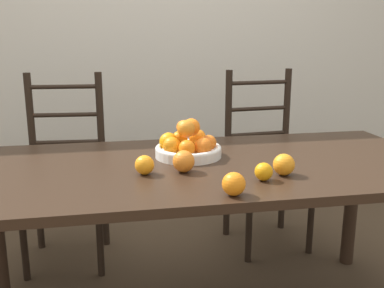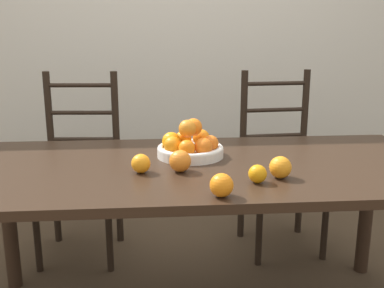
# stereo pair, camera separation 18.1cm
# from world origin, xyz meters

# --- Properties ---
(wall_back) EXTENTS (8.00, 0.06, 2.60)m
(wall_back) POSITION_xyz_m (0.00, 1.45, 1.30)
(wall_back) COLOR beige
(wall_back) RESTS_ON ground_plane
(dining_table) EXTENTS (1.97, 0.89, 0.73)m
(dining_table) POSITION_xyz_m (0.00, 0.00, 0.65)
(dining_table) COLOR black
(dining_table) RESTS_ON ground_plane
(fruit_bowl) EXTENTS (0.28, 0.28, 0.16)m
(fruit_bowl) POSITION_xyz_m (-0.04, 0.11, 0.78)
(fruit_bowl) COLOR white
(fruit_bowl) RESTS_ON dining_table
(orange_loose_0) EXTENTS (0.08, 0.08, 0.08)m
(orange_loose_0) POSITION_xyz_m (0.27, -0.21, 0.77)
(orange_loose_0) COLOR orange
(orange_loose_0) RESTS_ON dining_table
(orange_loose_1) EXTENTS (0.07, 0.07, 0.07)m
(orange_loose_1) POSITION_xyz_m (-0.24, -0.10, 0.77)
(orange_loose_1) COLOR orange
(orange_loose_1) RESTS_ON dining_table
(orange_loose_2) EXTENTS (0.08, 0.08, 0.08)m
(orange_loose_2) POSITION_xyz_m (-0.09, -0.10, 0.77)
(orange_loose_2) COLOR orange
(orange_loose_2) RESTS_ON dining_table
(orange_loose_3) EXTENTS (0.07, 0.07, 0.07)m
(orange_loose_3) POSITION_xyz_m (0.17, -0.25, 0.76)
(orange_loose_3) COLOR orange
(orange_loose_3) RESTS_ON dining_table
(orange_loose_4) EXTENTS (0.08, 0.08, 0.08)m
(orange_loose_4) POSITION_xyz_m (0.03, -0.38, 0.77)
(orange_loose_4) COLOR orange
(orange_loose_4) RESTS_ON dining_table
(chair_left) EXTENTS (0.45, 0.43, 1.03)m
(chair_left) POSITION_xyz_m (-0.61, 0.71, 0.49)
(chair_left) COLOR black
(chair_left) RESTS_ON ground_plane
(chair_right) EXTENTS (0.45, 0.43, 1.03)m
(chair_right) POSITION_xyz_m (0.54, 0.71, 0.49)
(chair_right) COLOR black
(chair_right) RESTS_ON ground_plane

